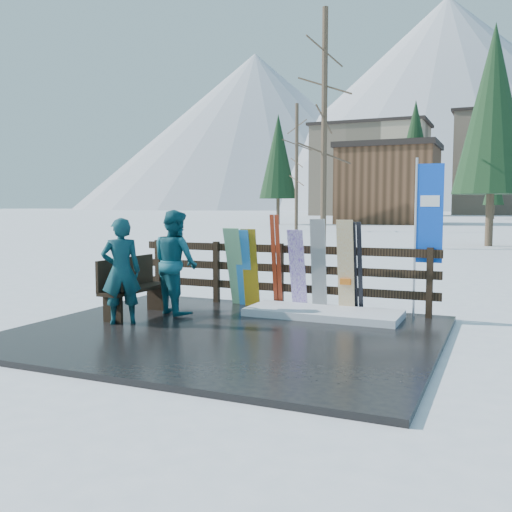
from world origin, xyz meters
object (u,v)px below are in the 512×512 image
at_px(snowboard_2, 250,268).
at_px(snowboard_4, 319,266).
at_px(snowboard_0, 244,268).
at_px(person_back, 175,262).
at_px(bench, 132,285).
at_px(snowboard_1, 235,267).
at_px(snowboard_5, 346,267).
at_px(snowboard_3, 297,270).
at_px(rental_flag, 426,219).
at_px(person_front, 121,271).

bearing_deg(snowboard_2, snowboard_4, 0.00).
bearing_deg(snowboard_0, snowboard_4, 0.00).
xyz_separation_m(snowboard_4, person_back, (-2.17, -1.11, 0.08)).
height_order(bench, snowboard_1, snowboard_1).
distance_m(snowboard_1, snowboard_5, 2.06).
bearing_deg(snowboard_0, snowboard_2, 0.00).
bearing_deg(person_back, snowboard_3, -118.91).
bearing_deg(rental_flag, snowboard_0, -175.09).
distance_m(snowboard_0, person_back, 1.36).
distance_m(snowboard_2, snowboard_4, 1.29).
bearing_deg(snowboard_3, rental_flag, 7.29).
relative_size(snowboard_0, person_back, 0.81).
relative_size(snowboard_0, rental_flag, 0.55).
distance_m(bench, person_back, 0.81).
xyz_separation_m(snowboard_4, person_front, (-2.50, -2.16, 0.02)).
xyz_separation_m(snowboard_5, person_back, (-2.64, -1.11, 0.08)).
bearing_deg(snowboard_0, rental_flag, 4.91).
relative_size(bench, person_back, 0.85).
bearing_deg(snowboard_1, person_back, -117.75).
relative_size(snowboard_3, person_front, 0.88).
xyz_separation_m(bench, snowboard_3, (2.36, 1.56, 0.19)).
distance_m(snowboard_2, person_front, 2.48).
bearing_deg(snowboard_4, bench, -150.39).
relative_size(snowboard_0, person_front, 0.87).
height_order(bench, person_front, person_front).
relative_size(snowboard_5, rental_flag, 0.62).
height_order(snowboard_2, snowboard_3, snowboard_3).
distance_m(rental_flag, person_front, 4.94).
bearing_deg(rental_flag, snowboard_1, -175.34).
relative_size(snowboard_0, snowboard_3, 0.98).
relative_size(snowboard_3, snowboard_4, 0.90).
xyz_separation_m(snowboard_3, person_back, (-1.79, -1.11, 0.17)).
distance_m(snowboard_4, rental_flag, 1.93).
xyz_separation_m(person_front, person_back, (0.33, 1.04, 0.06)).
relative_size(snowboard_0, snowboard_2, 1.00).
bearing_deg(snowboard_5, snowboard_1, 180.00).
bearing_deg(snowboard_3, snowboard_1, -180.00).
height_order(snowboard_5, person_front, person_front).
relative_size(snowboard_1, snowboard_2, 1.03).
xyz_separation_m(snowboard_0, snowboard_2, (0.13, 0.00, 0.01)).
bearing_deg(bench, snowboard_2, 46.89).
xyz_separation_m(snowboard_1, snowboard_3, (1.20, 0.00, -0.01)).
height_order(snowboard_2, person_front, person_front).
relative_size(snowboard_0, snowboard_4, 0.88).
bearing_deg(bench, snowboard_5, 25.85).
distance_m(snowboard_0, snowboard_1, 0.17).
xyz_separation_m(snowboard_0, snowboard_4, (1.41, 0.00, 0.10)).
distance_m(snowboard_3, snowboard_4, 0.39).
bearing_deg(rental_flag, snowboard_2, -174.88).
height_order(snowboard_1, rental_flag, rental_flag).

